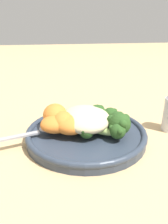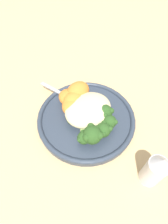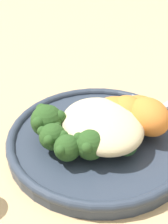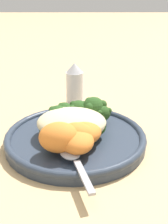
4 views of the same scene
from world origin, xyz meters
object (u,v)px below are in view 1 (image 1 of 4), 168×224
broccoli_stalk_3 (109,121)px  sweet_potato_chunk_1 (63,122)px  broccoli_stalk_0 (84,129)px  sweet_potato_chunk_0 (55,115)px  broccoli_stalk_2 (115,124)px  broccoli_stalk_5 (93,115)px  sweet_potato_chunk_3 (57,123)px  broccoli_stalk_1 (106,129)px  spoon (44,130)px  sweet_potato_chunk_2 (68,124)px  plate (86,133)px  kale_tuft (78,115)px  quinoa_mound (86,119)px  broccoli_stalk_4 (101,118)px

broccoli_stalk_3 → sweet_potato_chunk_1: size_ratio=2.04×
broccoli_stalk_0 → sweet_potato_chunk_0: size_ratio=1.33×
broccoli_stalk_2 → sweet_potato_chunk_0: sweet_potato_chunk_0 is taller
broccoli_stalk_5 → sweet_potato_chunk_3: broccoli_stalk_5 is taller
sweet_potato_chunk_1 → sweet_potato_chunk_3: sweet_potato_chunk_1 is taller
broccoli_stalk_1 → spoon: size_ratio=0.78×
sweet_potato_chunk_1 → sweet_potato_chunk_2: (-0.01, -0.01, -0.00)m
plate → kale_tuft: 0.05m
sweet_potato_chunk_2 → sweet_potato_chunk_0: bearing=36.0°
broccoli_stalk_3 → sweet_potato_chunk_0: 0.10m
spoon → broccoli_stalk_0: bearing=147.3°
quinoa_mound → kale_tuft: quinoa_mound is taller
sweet_potato_chunk_1 → sweet_potato_chunk_3: 0.01m
quinoa_mound → spoon: 0.08m
broccoli_stalk_4 → spoon: bearing=177.4°
broccoli_stalk_1 → sweet_potato_chunk_1: (0.03, 0.08, 0.01)m
broccoli_stalk_3 → sweet_potato_chunk_2: 0.08m
broccoli_stalk_0 → sweet_potato_chunk_3: size_ratio=1.22×
broccoli_stalk_5 → kale_tuft: bearing=130.0°
spoon → broccoli_stalk_4: bearing=173.3°
plate → broccoli_stalk_3: bearing=-92.6°
broccoli_stalk_1 → broccoli_stalk_3: 0.03m
broccoli_stalk_1 → broccoli_stalk_3: size_ratio=0.86×
broccoli_stalk_1 → broccoli_stalk_3: (0.03, -0.01, 0.00)m
broccoli_stalk_0 → broccoli_stalk_1: size_ratio=0.88×
plate → broccoli_stalk_3: (-0.00, -0.04, 0.02)m
broccoli_stalk_0 → broccoli_stalk_5: (0.05, -0.03, 0.00)m
broccoli_stalk_3 → sweet_potato_chunk_0: size_ratio=1.77×
sweet_potato_chunk_0 → broccoli_stalk_3: bearing=-103.3°
kale_tuft → spoon: kale_tuft is taller
broccoli_stalk_2 → sweet_potato_chunk_2: broccoli_stalk_2 is taller
broccoli_stalk_4 → sweet_potato_chunk_2: size_ratio=1.59×
broccoli_stalk_3 → sweet_potato_chunk_2: (-0.01, 0.08, 0.00)m
spoon → plate: bearing=165.2°
broccoli_stalk_3 → sweet_potato_chunk_2: size_ratio=1.55×
sweet_potato_chunk_2 → spoon: 0.05m
broccoli_stalk_1 → sweet_potato_chunk_3: size_ratio=1.39×
broccoli_stalk_0 → broccoli_stalk_1: bearing=67.5°
broccoli_stalk_1 → broccoli_stalk_3: broccoli_stalk_3 is taller
plate → sweet_potato_chunk_0: (0.02, 0.06, 0.03)m
plate → broccoli_stalk_3: 0.05m
quinoa_mound → sweet_potato_chunk_0: (0.02, 0.06, 0.00)m
broccoli_stalk_5 → sweet_potato_chunk_0: 0.08m
plate → kale_tuft: size_ratio=5.44×
broccoli_stalk_4 → broccoli_stalk_5: 0.02m
broccoli_stalk_1 → kale_tuft: (0.07, 0.04, 0.00)m
broccoli_stalk_1 → sweet_potato_chunk_2: sweet_potato_chunk_2 is taller
broccoli_stalk_2 → kale_tuft: 0.09m
broccoli_stalk_1 → plate: bearing=175.2°
broccoli_stalk_0 → broccoli_stalk_3: size_ratio=0.75×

